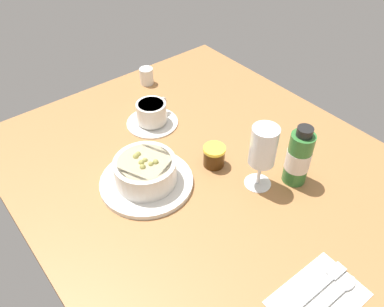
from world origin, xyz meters
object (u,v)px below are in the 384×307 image
Objects in this scene: sauce_bottle_green at (298,158)px; porridge_bowl at (146,173)px; creamer_jug at (147,76)px; jam_jar at (214,156)px; wine_glass at (263,149)px; cutlery_setting at (321,296)px; coffee_cup at (151,115)px.

porridge_bowl is at bearing -126.54° from sauce_bottle_green.
jam_jar is at bearing -11.41° from creamer_jug.
wine_glass is 3.00× the size of jam_jar.
porridge_bowl reaches higher than jam_jar.
creamer_jug is 42.07cm from jam_jar.
cutlery_setting is at bearing 11.11° from porridge_bowl.
sauce_bottle_green reaches higher than creamer_jug.
wine_glass is 14.32cm from jam_jar.
coffee_cup is at bearing -30.78° from creamer_jug.
cutlery_setting is 1.22× the size of coffee_cup.
wine_glass is (16.12, 20.05, 7.32)cm from porridge_bowl.
cutlery_setting is at bearing -40.69° from sauce_bottle_green.
jam_jar is 0.35× the size of sauce_bottle_green.
creamer_jug reaches higher than cutlery_setting.
wine_glass is 1.06× the size of sauce_bottle_green.
creamer_jug reaches higher than jam_jar.
sauce_bottle_green is (20.44, 27.58, 3.48)cm from porridge_bowl.
cutlery_setting is at bearing -11.67° from creamer_jug.
porridge_bowl is 17.14cm from jam_jar.
porridge_bowl is 43.69cm from cutlery_setting.
jam_jar is (4.83, 16.43, -0.70)cm from porridge_bowl.
sauce_bottle_green is (56.85, 2.83, 4.23)cm from creamer_jug.
porridge_bowl reaches higher than creamer_jug.
coffee_cup is (-60.96, 5.51, 2.64)cm from cutlery_setting.
porridge_bowl is 1.25× the size of cutlery_setting.
wine_glass is at bearing 156.36° from cutlery_setting.
sauce_bottle_green is at bearing 2.85° from creamer_jug.
jam_jar is at bearing -144.45° from sauce_bottle_green.
coffee_cup is 0.87× the size of wine_glass.
sauce_bottle_green reaches higher than jam_jar.
wine_glass is at bearing 51.20° from porridge_bowl.
coffee_cup is 41.18cm from sauce_bottle_green.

